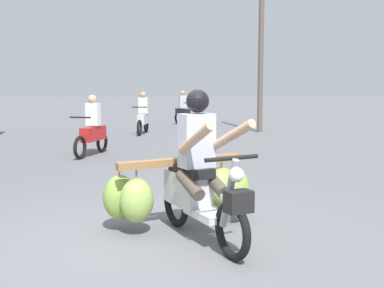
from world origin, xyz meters
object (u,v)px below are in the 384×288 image
Objects in this scene: motorbike_distant_ahead_left at (183,111)px; motorbike_distant_far_ahead at (93,131)px; utility_pole at (261,44)px; motorbike_distant_ahead_right at (143,117)px; motorbike_main_loaded at (189,186)px.

motorbike_distant_ahead_left and motorbike_distant_far_ahead have the same top height.
motorbike_distant_ahead_right is at bearing -176.71° from utility_pole.
motorbike_distant_ahead_right is at bearing 76.52° from motorbike_distant_far_ahead.
utility_pole reaches higher than motorbike_distant_ahead_right.
motorbike_distant_ahead_right is 0.27× the size of utility_pole.
utility_pole is at bearing 3.29° from motorbike_distant_ahead_right.
motorbike_distant_ahead_right and motorbike_distant_far_ahead have the same top height.
motorbike_distant_far_ahead is (-1.13, -4.72, 0.00)m from motorbike_distant_ahead_right.
motorbike_distant_ahead_left is 0.99× the size of motorbike_distant_far_ahead.
motorbike_main_loaded is 14.14m from motorbike_distant_ahead_left.
utility_pole is (3.44, 10.92, 2.47)m from motorbike_main_loaded.
motorbike_distant_ahead_right is at bearing -115.02° from motorbike_distant_ahead_left.
motorbike_main_loaded is at bearing -107.47° from utility_pole.
utility_pole is (5.15, 4.95, 2.44)m from motorbike_distant_far_ahead.
motorbike_main_loaded is 1.16× the size of motorbike_distant_ahead_left.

